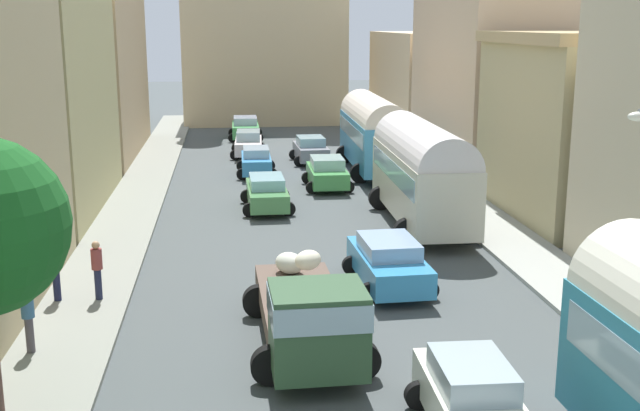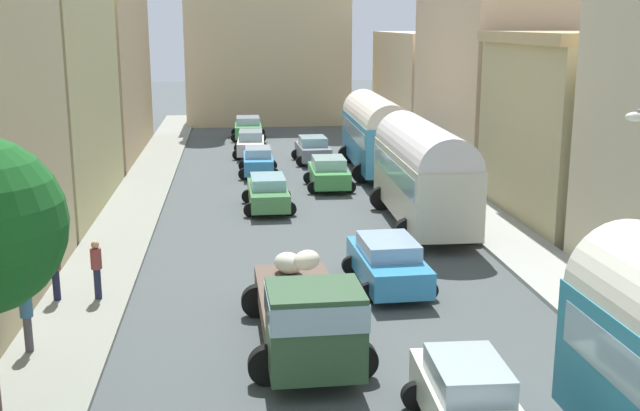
# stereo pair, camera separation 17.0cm
# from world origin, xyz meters

# --- Properties ---
(ground_plane) EXTENTS (154.00, 154.00, 0.00)m
(ground_plane) POSITION_xyz_m (0.00, 27.00, 0.00)
(ground_plane) COLOR #495050
(sidewalk_left) EXTENTS (2.50, 70.00, 0.14)m
(sidewalk_left) POSITION_xyz_m (-7.25, 27.00, 0.07)
(sidewalk_left) COLOR gray
(sidewalk_left) RESTS_ON ground
(sidewalk_right) EXTENTS (2.50, 70.00, 0.14)m
(sidewalk_right) POSITION_xyz_m (7.25, 27.00, 0.07)
(sidewalk_right) COLOR #A5A8A1
(sidewalk_right) RESTS_ON ground
(building_left_2) EXTENTS (5.98, 12.40, 12.73)m
(building_left_2) POSITION_xyz_m (-11.49, 27.89, 6.37)
(building_left_2) COLOR tan
(building_left_2) RESTS_ON ground
(building_left_3) EXTENTS (4.08, 14.96, 10.48)m
(building_left_3) POSITION_xyz_m (-10.54, 42.48, 5.24)
(building_left_3) COLOR tan
(building_left_3) RESTS_ON ground
(building_right_2) EXTENTS (6.16, 9.22, 7.58)m
(building_right_2) POSITION_xyz_m (11.30, 24.16, 3.81)
(building_right_2) COLOR tan
(building_right_2) RESTS_ON ground
(building_right_3) EXTENTS (5.74, 12.79, 11.91)m
(building_right_3) POSITION_xyz_m (11.37, 35.79, 5.95)
(building_right_3) COLOR beige
(building_right_3) RESTS_ON ground
(building_right_4) EXTENTS (4.24, 14.14, 7.25)m
(building_right_4) POSITION_xyz_m (10.62, 49.93, 3.63)
(building_right_4) COLOR beige
(building_right_4) RESTS_ON ground
(distant_church) EXTENTS (12.78, 7.05, 18.23)m
(distant_church) POSITION_xyz_m (0.00, 57.44, 6.13)
(distant_church) COLOR tan
(distant_church) RESTS_ON ground
(parked_bus_1) EXTENTS (3.39, 9.08, 4.13)m
(parked_bus_1) POSITION_xyz_m (4.56, 23.40, 2.29)
(parked_bus_1) COLOR beige
(parked_bus_1) RESTS_ON ground
(parked_bus_2) EXTENTS (3.41, 9.57, 4.11)m
(parked_bus_2) POSITION_xyz_m (4.75, 34.99, 2.27)
(parked_bus_2) COLOR teal
(parked_bus_2) RESTS_ON ground
(cargo_truck_0) EXTENTS (3.05, 7.07, 2.34)m
(cargo_truck_0) POSITION_xyz_m (-1.22, 11.17, 1.19)
(cargo_truck_0) COLOR #2F5031
(cargo_truck_0) RESTS_ON ground
(car_0) EXTENTS (2.27, 4.35, 1.46)m
(car_0) POSITION_xyz_m (-1.43, 26.87, 0.75)
(car_0) COLOR #4E8E4F
(car_0) RESTS_ON ground
(car_1) EXTENTS (2.15, 3.91, 1.49)m
(car_1) POSITION_xyz_m (-1.58, 34.73, 0.76)
(car_1) COLOR #3888CB
(car_1) RESTS_ON ground
(car_2) EXTENTS (2.29, 4.24, 1.56)m
(car_2) POSITION_xyz_m (-1.81, 40.90, 0.78)
(car_2) COLOR silver
(car_2) RESTS_ON ground
(car_3) EXTENTS (2.42, 4.31, 1.57)m
(car_3) POSITION_xyz_m (-1.83, 47.97, 0.80)
(car_3) COLOR #429A51
(car_3) RESTS_ON ground
(car_4) EXTENTS (2.21, 3.83, 1.58)m
(car_4) POSITION_xyz_m (1.54, 7.17, 0.79)
(car_4) COLOR silver
(car_4) RESTS_ON ground
(car_5) EXTENTS (2.48, 4.39, 1.53)m
(car_5) POSITION_xyz_m (1.75, 16.17, 0.78)
(car_5) COLOR #368FCA
(car_5) RESTS_ON ground
(car_6) EXTENTS (2.35, 3.92, 1.54)m
(car_6) POSITION_xyz_m (1.73, 30.93, 0.78)
(car_6) COLOR #489C4E
(car_6) RESTS_ON ground
(car_7) EXTENTS (2.35, 3.85, 1.52)m
(car_7) POSITION_xyz_m (1.70, 38.22, 0.77)
(car_7) COLOR gray
(car_7) RESTS_ON ground
(pedestrian_0) EXTENTS (0.38, 0.38, 1.89)m
(pedestrian_0) POSITION_xyz_m (-8.03, 15.68, 1.09)
(pedestrian_0) COLOR #1B1F3D
(pedestrian_0) RESTS_ON ground
(pedestrian_1) EXTENTS (0.40, 0.40, 1.88)m
(pedestrian_1) POSITION_xyz_m (-6.86, 15.65, 1.09)
(pedestrian_1) COLOR #202440
(pedestrian_1) RESTS_ON ground
(pedestrian_2) EXTENTS (0.37, 0.37, 1.82)m
(pedestrian_2) POSITION_xyz_m (-7.92, 12.01, 1.06)
(pedestrian_2) COLOR #4D474E
(pedestrian_2) RESTS_ON ground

